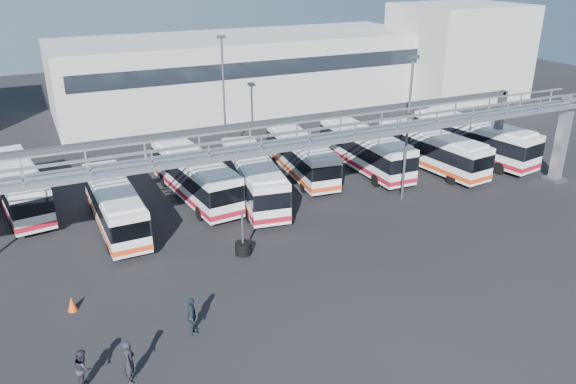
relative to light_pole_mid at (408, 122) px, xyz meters
name	(u,v)px	position (x,y,z in m)	size (l,w,h in m)	color
ground	(294,285)	(-12.00, -7.00, -5.73)	(140.00, 140.00, 0.00)	black
gantry	(250,154)	(-12.00, -1.13, -0.22)	(51.40, 5.15, 7.10)	#999CA1
warehouse	(244,71)	(0.00, 31.00, -1.73)	(42.00, 14.00, 8.00)	#9E9E99
building_right	(458,50)	(26.00, 25.00, -0.23)	(14.00, 12.00, 11.00)	#B2B2AD
light_pole_mid	(408,122)	(0.00, 0.00, 0.00)	(0.70, 0.35, 10.21)	#4C4F54
light_pole_back	(224,90)	(-8.00, 15.00, 0.00)	(0.70, 0.35, 10.21)	#4C4F54
bus_2	(19,185)	(-24.69, 9.76, -3.93)	(3.90, 10.92, 3.25)	silver
bus_3	(114,204)	(-19.30, 4.01, -4.04)	(2.54, 10.12, 3.06)	silver
bus_4	(194,175)	(-13.37, 6.43, -3.90)	(3.64, 11.10, 3.31)	silver
bus_5	(253,176)	(-9.67, 4.46, -3.91)	(4.15, 11.08, 3.29)	silver
bus_6	(301,155)	(-4.42, 7.39, -4.01)	(3.32, 10.43, 3.11)	silver
bus_7	(365,149)	(0.85, 6.37, -3.91)	(2.58, 10.83, 3.28)	silver
bus_8	(432,149)	(5.86, 4.20, -3.97)	(3.60, 10.66, 3.18)	silver
bus_9	(474,138)	(10.61, 4.63, -3.82)	(4.58, 11.61, 3.44)	silver
pedestrian_a	(130,362)	(-21.20, -10.73, -4.76)	(0.71, 0.46, 1.94)	black
pedestrian_b	(83,368)	(-22.94, -10.23, -4.85)	(0.85, 0.66, 1.75)	#272330
pedestrian_d	(192,316)	(-18.03, -8.75, -4.79)	(1.10, 0.46, 1.87)	#1B2931
cone_right	(72,304)	(-22.87, -4.44, -5.35)	(0.48, 0.48, 0.76)	#D6450B
tire_stack	(243,247)	(-13.22, -2.70, -5.27)	(0.95, 0.95, 2.72)	black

